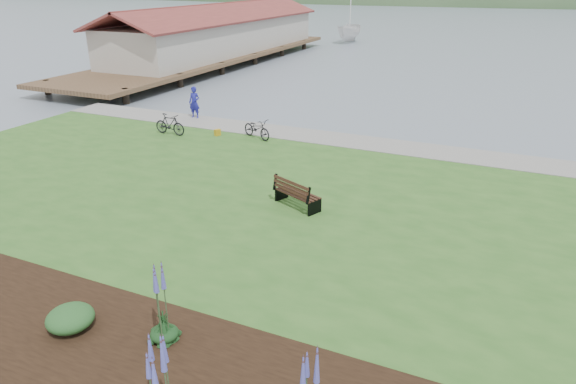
% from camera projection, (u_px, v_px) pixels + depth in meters
% --- Properties ---
extents(ground, '(600.00, 600.00, 0.00)m').
position_uv_depth(ground, '(297.00, 203.00, 18.83)').
color(ground, slate).
rests_on(ground, ground).
extents(lawn, '(34.00, 20.00, 0.40)m').
position_uv_depth(lawn, '(274.00, 220.00, 17.07)').
color(lawn, '#2E5E21').
rests_on(lawn, ground).
extents(shoreline_path, '(34.00, 2.20, 0.03)m').
position_uv_depth(shoreline_path, '(355.00, 141.00, 24.46)').
color(shoreline_path, gray).
rests_on(shoreline_path, lawn).
extents(pier_pavilion, '(8.00, 36.00, 5.40)m').
position_uv_depth(pier_pavilion, '(219.00, 34.00, 48.52)').
color(pier_pavilion, '#4C3826').
rests_on(pier_pavilion, ground).
extents(park_bench, '(1.83, 1.31, 1.06)m').
position_uv_depth(park_bench, '(295.00, 193.00, 17.31)').
color(park_bench, black).
rests_on(park_bench, lawn).
extents(person, '(0.78, 0.56, 2.05)m').
position_uv_depth(person, '(194.00, 100.00, 28.17)').
color(person, navy).
rests_on(person, lawn).
extents(bicycle_a, '(1.34, 1.97, 0.98)m').
position_uv_depth(bicycle_a, '(257.00, 128.00, 24.82)').
color(bicycle_a, black).
rests_on(bicycle_a, lawn).
extents(bicycle_b, '(0.57, 1.75, 1.05)m').
position_uv_depth(bicycle_b, '(170.00, 124.00, 25.38)').
color(bicycle_b, black).
rests_on(bicycle_b, lawn).
extents(sailboat, '(10.21, 10.39, 26.46)m').
position_uv_depth(sailboat, '(349.00, 43.00, 64.62)').
color(sailboat, silver).
rests_on(sailboat, ground).
extents(pannier, '(0.28, 0.34, 0.31)m').
position_uv_depth(pannier, '(217.00, 132.00, 25.35)').
color(pannier, '#BB8E16').
rests_on(pannier, lawn).
extents(echium_0, '(0.62, 0.62, 2.13)m').
position_uv_depth(echium_0, '(159.00, 384.00, 8.62)').
color(echium_0, '#123216').
rests_on(echium_0, garden_bed).
extents(echium_4, '(0.62, 0.62, 2.26)m').
position_uv_depth(echium_4, '(161.00, 302.00, 10.70)').
color(echium_4, '#123216').
rests_on(echium_4, garden_bed).
extents(shrub_0, '(1.04, 1.04, 0.52)m').
position_uv_depth(shrub_0, '(70.00, 318.00, 11.33)').
color(shrub_0, '#1E4C21').
rests_on(shrub_0, garden_bed).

